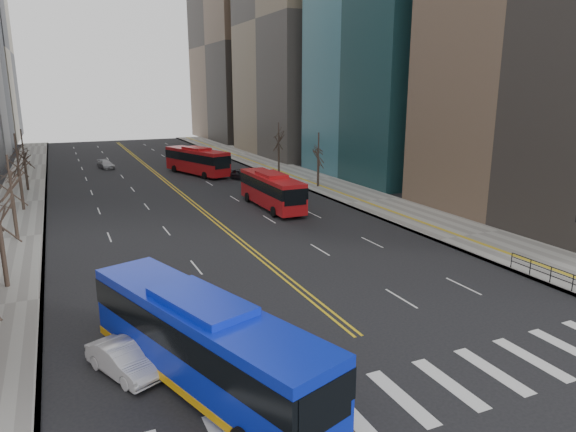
{
  "coord_description": "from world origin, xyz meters",
  "views": [
    {
      "loc": [
        -12.49,
        -14.3,
        11.74
      ],
      "look_at": [
        0.18,
        13.78,
        4.03
      ],
      "focal_mm": 32.0,
      "sensor_mm": 36.0,
      "label": 1
    }
  ],
  "objects": [
    {
      "name": "car_dark_far",
      "position": [
        10.81,
        70.65,
        0.66
      ],
      "size": [
        2.68,
        4.97,
        1.32
      ],
      "primitive_type": "imported",
      "rotation": [
        0.0,
        0.0,
        0.1
      ],
      "color": "black",
      "rests_on": "ground"
    },
    {
      "name": "car_dark_mid",
      "position": [
        9.33,
        48.95,
        0.7
      ],
      "size": [
        2.84,
        4.44,
        1.41
      ],
      "primitive_type": "imported",
      "rotation": [
        0.0,
        0.0,
        0.31
      ],
      "color": "black",
      "rests_on": "ground"
    },
    {
      "name": "sidewalk_left",
      "position": [
        -16.5,
        45.0,
        0.07
      ],
      "size": [
        5.0,
        130.0,
        0.15
      ],
      "primitive_type": "cube",
      "color": "gray",
      "rests_on": "ground"
    },
    {
      "name": "street_trees",
      "position": [
        -7.18,
        34.55,
        4.87
      ],
      "size": [
        35.2,
        47.2,
        7.6
      ],
      "color": "#30241D",
      "rests_on": "ground"
    },
    {
      "name": "ground",
      "position": [
        0.0,
        0.0,
        0.0
      ],
      "size": [
        220.0,
        220.0,
        0.0
      ],
      "primitive_type": "plane",
      "color": "black"
    },
    {
      "name": "pedestrian_railing",
      "position": [
        14.3,
        6.0,
        0.82
      ],
      "size": [
        0.06,
        6.06,
        1.02
      ],
      "color": "black",
      "rests_on": "sidewalk_right"
    },
    {
      "name": "red_bus_near",
      "position": [
        6.71,
        32.23,
        1.99
      ],
      "size": [
        2.87,
        11.28,
        3.57
      ],
      "color": "#B51317",
      "rests_on": "ground"
    },
    {
      "name": "office_towers",
      "position": [
        0.12,
        68.51,
        23.92
      ],
      "size": [
        83.0,
        134.0,
        58.0
      ],
      "color": "gray",
      "rests_on": "ground"
    },
    {
      "name": "red_bus_far",
      "position": [
        5.1,
        55.37,
        2.12
      ],
      "size": [
        6.47,
        12.37,
        3.82
      ],
      "color": "#B51317",
      "rests_on": "ground"
    },
    {
      "name": "car_silver",
      "position": [
        -5.97,
        66.51,
        0.61
      ],
      "size": [
        2.49,
        4.43,
        1.21
      ],
      "primitive_type": "imported",
      "rotation": [
        0.0,
        0.0,
        0.2
      ],
      "color": "#A6A6AB",
      "rests_on": "ground"
    },
    {
      "name": "blue_bus",
      "position": [
        -7.96,
        4.0,
        2.02
      ],
      "size": [
        6.98,
        13.51,
        3.84
      ],
      "color": "#0C22BB",
      "rests_on": "ground"
    },
    {
      "name": "centerline",
      "position": [
        0.0,
        55.0,
        0.01
      ],
      "size": [
        0.55,
        100.0,
        0.01
      ],
      "color": "gold",
      "rests_on": "ground"
    },
    {
      "name": "car_white",
      "position": [
        -10.82,
        6.22,
        0.66
      ],
      "size": [
        2.9,
        4.21,
        1.31
      ],
      "primitive_type": "imported",
      "rotation": [
        0.0,
        0.0,
        0.42
      ],
      "color": "silver",
      "rests_on": "ground"
    },
    {
      "name": "sidewalk_right",
      "position": [
        17.5,
        45.0,
        0.07
      ],
      "size": [
        7.0,
        130.0,
        0.15
      ],
      "primitive_type": "cube",
      "color": "gray",
      "rests_on": "ground"
    },
    {
      "name": "crosswalk",
      "position": [
        0.0,
        0.0,
        0.01
      ],
      "size": [
        26.7,
        4.0,
        0.01
      ],
      "color": "silver",
      "rests_on": "ground"
    }
  ]
}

